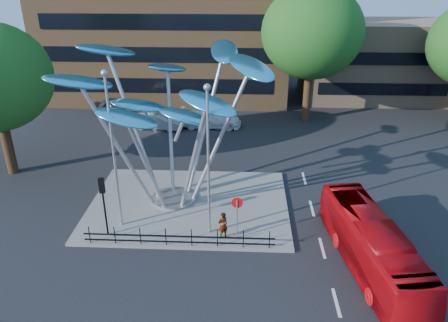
# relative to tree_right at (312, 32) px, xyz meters

# --- Properties ---
(ground) EXTENTS (120.00, 120.00, 0.00)m
(ground) POSITION_rel_tree_right_xyz_m (-8.00, -22.00, -8.04)
(ground) COLOR black
(ground) RESTS_ON ground
(traffic_island) EXTENTS (12.00, 9.00, 0.15)m
(traffic_island) POSITION_rel_tree_right_xyz_m (-9.00, -16.00, -7.96)
(traffic_island) COLOR slate
(traffic_island) RESTS_ON ground
(low_building_near) EXTENTS (15.00, 8.00, 8.00)m
(low_building_near) POSITION_rel_tree_right_xyz_m (8.00, 8.00, -4.04)
(low_building_near) COLOR tan
(low_building_near) RESTS_ON ground
(tree_right) EXTENTS (8.80, 8.80, 12.11)m
(tree_right) POSITION_rel_tree_right_xyz_m (0.00, 0.00, 0.00)
(tree_right) COLOR black
(tree_right) RESTS_ON ground
(leaf_sculpture) EXTENTS (12.72, 9.54, 9.51)m
(leaf_sculpture) POSITION_rel_tree_right_xyz_m (-10.07, -15.32, -1.16)
(leaf_sculpture) COLOR #9EA0A5
(leaf_sculpture) RESTS_ON traffic_island
(street_lamp_left) EXTENTS (0.36, 0.36, 8.80)m
(street_lamp_left) POSITION_rel_tree_right_xyz_m (-12.50, -18.50, -2.68)
(street_lamp_left) COLOR #9EA0A5
(street_lamp_left) RESTS_ON traffic_island
(street_lamp_right) EXTENTS (0.36, 0.36, 8.30)m
(street_lamp_right) POSITION_rel_tree_right_xyz_m (-7.50, -19.00, -2.94)
(street_lamp_right) COLOR #9EA0A5
(street_lamp_right) RESTS_ON traffic_island
(traffic_light_island) EXTENTS (0.28, 0.18, 3.42)m
(traffic_light_island) POSITION_rel_tree_right_xyz_m (-13.00, -19.50, -5.42)
(traffic_light_island) COLOR black
(traffic_light_island) RESTS_ON traffic_island
(no_entry_sign_island) EXTENTS (0.60, 0.10, 2.45)m
(no_entry_sign_island) POSITION_rel_tree_right_xyz_m (-6.00, -19.48, -6.22)
(no_entry_sign_island) COLOR #9EA0A5
(no_entry_sign_island) RESTS_ON traffic_island
(pedestrian_railing_front) EXTENTS (10.00, 0.06, 1.00)m
(pedestrian_railing_front) POSITION_rel_tree_right_xyz_m (-9.00, -20.30, -7.48)
(pedestrian_railing_front) COLOR black
(pedestrian_railing_front) RESTS_ON traffic_island
(red_bus) EXTENTS (3.57, 9.45, 2.57)m
(red_bus) POSITION_rel_tree_right_xyz_m (0.50, -21.44, -6.75)
(red_bus) COLOR #B1080E
(red_bus) RESTS_ON ground
(pedestrian) EXTENTS (0.67, 0.61, 1.55)m
(pedestrian) POSITION_rel_tree_right_xyz_m (-6.74, -19.50, -7.11)
(pedestrian) COLOR gray
(pedestrian) RESTS_ON traffic_island
(parked_car_left) EXTENTS (4.97, 2.46, 1.63)m
(parked_car_left) POSITION_rel_tree_right_xyz_m (-17.85, 1.00, -7.22)
(parked_car_left) COLOR #42454A
(parked_car_left) RESTS_ON ground
(parked_car_mid) EXTENTS (4.79, 2.27, 1.52)m
(parked_car_mid) POSITION_rel_tree_right_xyz_m (-13.35, -2.79, -7.28)
(parked_car_mid) COLOR #ABAEB3
(parked_car_mid) RESTS_ON ground
(parked_car_right) EXTENTS (5.58, 2.41, 1.60)m
(parked_car_right) POSITION_rel_tree_right_xyz_m (-8.75, -2.09, -7.24)
(parked_car_right) COLOR white
(parked_car_right) RESTS_ON ground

